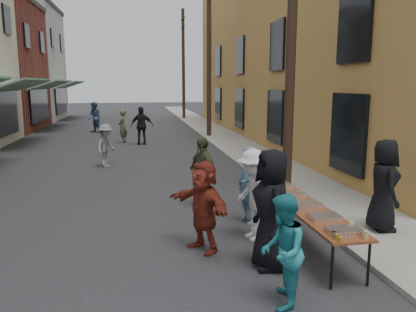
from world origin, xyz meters
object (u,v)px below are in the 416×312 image
object	(u,v)px
server	(384,185)
guest_front_c	(282,251)
serving_table	(300,204)
guest_front_a	(271,209)
utility_pole_near	(292,23)
utility_pole_far	(183,65)
utility_pole_mid	(209,55)
catering_tray_sausage	(344,231)

from	to	relation	value
server	guest_front_c	bearing A→B (deg)	138.30
serving_table	guest_front_c	world-z (taller)	guest_front_c
guest_front_a	guest_front_c	world-z (taller)	guest_front_a
utility_pole_near	utility_pole_far	xyz separation A→B (m)	(0.00, 24.00, 0.00)
utility_pole_mid	utility_pole_far	distance (m)	12.00
serving_table	guest_front_c	xyz separation A→B (m)	(-1.15, -2.15, 0.06)
utility_pole_near	utility_pole_far	size ratio (longest dim) A/B	1.00
utility_pole_far	guest_front_c	xyz separation A→B (m)	(-2.18, -29.50, -3.73)
utility_pole_far	server	size ratio (longest dim) A/B	4.98
utility_pole_near	server	size ratio (longest dim) A/B	4.98
utility_pole_mid	server	bearing A→B (deg)	-87.41
utility_pole_mid	catering_tray_sausage	distance (m)	17.43
utility_pole_near	serving_table	world-z (taller)	utility_pole_near
serving_table	guest_front_a	size ratio (longest dim) A/B	2.05
guest_front_c	server	bearing A→B (deg)	150.48
guest_front_c	server	xyz separation A→B (m)	(2.87, 2.17, 0.24)
utility_pole_near	guest_front_c	bearing A→B (deg)	-111.59
guest_front_a	catering_tray_sausage	bearing A→B (deg)	54.65
guest_front_a	utility_pole_mid	bearing A→B (deg)	172.97
serving_table	catering_tray_sausage	bearing A→B (deg)	-90.00
utility_pole_far	guest_front_a	bearing A→B (deg)	-93.92
utility_pole_mid	server	distance (m)	15.75
serving_table	catering_tray_sausage	xyz separation A→B (m)	(-0.00, -1.65, 0.08)
utility_pole_near	catering_tray_sausage	xyz separation A→B (m)	(-1.02, -5.00, -3.71)
utility_pole_mid	utility_pole_far	xyz separation A→B (m)	(0.00, 12.00, 0.00)
utility_pole_mid	serving_table	xyz separation A→B (m)	(-1.02, -15.35, -3.79)
utility_pole_near	server	world-z (taller)	utility_pole_near
utility_pole_mid	guest_front_c	bearing A→B (deg)	-97.09
utility_pole_mid	guest_front_c	xyz separation A→B (m)	(-2.18, -17.50, -3.73)
utility_pole_far	serving_table	world-z (taller)	utility_pole_far
guest_front_a	server	world-z (taller)	guest_front_a
utility_pole_near	guest_front_c	xyz separation A→B (m)	(-2.18, -5.50, -3.73)
serving_table	server	xyz separation A→B (m)	(1.72, 0.02, 0.29)
utility_pole_far	guest_front_a	distance (m)	28.64
guest_front_a	serving_table	bearing A→B (deg)	137.18
utility_pole_mid	guest_front_c	world-z (taller)	utility_pole_mid
catering_tray_sausage	guest_front_a	xyz separation A→B (m)	(-0.92, 0.65, 0.19)
serving_table	server	distance (m)	1.74
utility_pole_near	utility_pole_far	distance (m)	24.00
utility_pole_far	server	xyz separation A→B (m)	(0.69, -27.34, -3.50)
utility_pole_near	serving_table	bearing A→B (deg)	-106.97
serving_table	catering_tray_sausage	world-z (taller)	catering_tray_sausage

